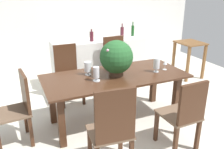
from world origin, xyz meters
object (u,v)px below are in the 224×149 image
at_px(chair_far_right, 116,63).
at_px(crystal_vase_left, 157,64).
at_px(kitchen_counter, 99,61).
at_px(chair_far_left, 68,71).
at_px(wine_bottle_clear, 92,36).
at_px(chair_near_left, 113,127).
at_px(wine_glass, 165,63).
at_px(chair_near_right, 184,113).
at_px(wine_bottle_green, 133,30).
at_px(crystal_vase_center_near, 88,67).
at_px(side_table, 189,52).
at_px(chair_head_end, 18,106).
at_px(flower_centerpiece, 116,58).
at_px(crystal_vase_right, 96,73).
at_px(wine_bottle_amber, 122,31).
at_px(dining_table, 115,82).

distance_m(chair_far_right, crystal_vase_left, 1.18).
bearing_deg(kitchen_counter, crystal_vase_left, -80.20).
height_order(chair_far_left, wine_bottle_clear, wine_bottle_clear).
height_order(chair_near_left, wine_glass, chair_near_left).
xyz_separation_m(chair_near_right, chair_far_right, (-0.00, 1.99, 0.05)).
relative_size(crystal_vase_left, wine_glass, 1.37).
height_order(crystal_vase_left, wine_bottle_green, wine_bottle_green).
xyz_separation_m(chair_near_left, crystal_vase_center_near, (0.12, 1.16, 0.29)).
bearing_deg(chair_far_left, chair_near_right, -65.17).
xyz_separation_m(crystal_vase_center_near, side_table, (2.63, 0.89, -0.28)).
bearing_deg(side_table, crystal_vase_left, -144.54).
distance_m(chair_near_right, chair_head_end, 2.08).
distance_m(chair_head_end, crystal_vase_left, 2.01).
height_order(chair_near_left, flower_centerpiece, flower_centerpiece).
distance_m(crystal_vase_right, wine_bottle_clear, 1.63).
height_order(chair_far_left, wine_bottle_amber, wine_bottle_amber).
xyz_separation_m(chair_head_end, wine_glass, (2.16, -0.09, 0.33)).
distance_m(dining_table, chair_near_left, 1.10).
bearing_deg(kitchen_counter, chair_near_right, -86.87).
height_order(chair_far_right, wine_bottle_green, wine_bottle_green).
height_order(crystal_vase_left, wine_bottle_amber, wine_bottle_amber).
relative_size(dining_table, side_table, 2.62).
relative_size(chair_head_end, flower_centerpiece, 1.85).
height_order(dining_table, crystal_vase_left, crystal_vase_left).
distance_m(chair_near_right, kitchen_counter, 2.54).
xyz_separation_m(flower_centerpiece, wine_glass, (0.79, -0.07, -0.16)).
bearing_deg(kitchen_counter, crystal_vase_right, -111.78).
relative_size(chair_far_left, kitchen_counter, 0.53).
height_order(chair_far_left, wine_bottle_green, wine_bottle_green).
bearing_deg(chair_near_left, wine_glass, -138.96).
xyz_separation_m(chair_near_right, crystal_vase_left, (0.15, 0.87, 0.34)).
bearing_deg(side_table, dining_table, -155.11).
height_order(wine_glass, wine_bottle_clear, wine_bottle_clear).
relative_size(wine_bottle_green, side_table, 0.38).
distance_m(chair_near_left, flower_centerpiece, 1.18).
xyz_separation_m(crystal_vase_left, crystal_vase_right, (-0.94, 0.03, -0.02)).
bearing_deg(crystal_vase_left, dining_table, 168.70).
height_order(dining_table, kitchen_counter, kitchen_counter).
bearing_deg(side_table, chair_far_left, -178.79).
relative_size(chair_far_right, wine_glass, 6.74).
bearing_deg(kitchen_counter, crystal_vase_center_near, -116.59).
relative_size(chair_near_right, kitchen_counter, 0.51).
bearing_deg(chair_far_left, dining_table, -65.30).
height_order(flower_centerpiece, crystal_vase_right, flower_centerpiece).
distance_m(wine_glass, wine_bottle_amber, 1.78).
bearing_deg(wine_glass, side_table, 37.75).
xyz_separation_m(wine_glass, side_table, (1.47, 1.14, -0.28)).
distance_m(dining_table, kitchen_counter, 1.59).
bearing_deg(wine_bottle_clear, chair_near_right, -82.61).
xyz_separation_m(flower_centerpiece, side_table, (2.26, 1.07, -0.43)).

